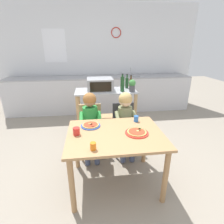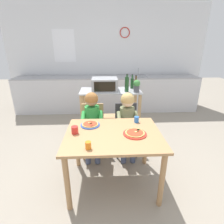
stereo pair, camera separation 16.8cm
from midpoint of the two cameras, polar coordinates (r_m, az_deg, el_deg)
ground_plane at (r=3.50m, az=0.63°, el=-7.83°), size 12.37×12.37×0.00m
back_wall_tiled at (r=4.98m, az=-0.71°, el=17.24°), size 5.25×0.14×2.70m
kitchen_counter at (r=4.73m, az=-0.43°, el=5.99°), size 4.72×0.60×1.11m
kitchen_island_cart at (r=3.39m, az=0.87°, el=2.23°), size 1.13×0.53×0.89m
toaster_oven at (r=3.28m, az=-0.92°, el=8.97°), size 0.47×0.40×0.23m
bottle_slim_sauce at (r=3.20m, az=6.37°, el=9.00°), size 0.07×0.07×0.32m
bottle_squat_spirits at (r=3.35m, az=9.18°, el=8.88°), size 0.06×0.06×0.27m
bottle_dark_olive_oil at (r=3.46m, az=7.96°, el=9.34°), size 0.06×0.06×0.27m
potted_herb_plant at (r=3.19m, az=9.54°, el=8.47°), size 0.12×0.12×0.22m
dining_table at (r=2.12m, az=2.70°, el=-9.49°), size 1.12×0.87×0.72m
dining_chair_left at (r=2.81m, az=-4.50°, el=-4.51°), size 0.36×0.36×0.81m
dining_chair_right at (r=2.84m, az=6.31°, el=-4.29°), size 0.36×0.36×0.81m
child_in_green_shirt at (r=2.63m, az=-4.68°, el=-1.91°), size 0.32×0.42×1.03m
child_in_olive_shirt at (r=2.66m, az=6.86°, el=-1.64°), size 0.32×0.42×1.01m
pizza_plate_blue_rimmed at (r=2.26m, az=-4.99°, el=-4.12°), size 0.25×0.25×0.03m
pizza_plate_red_rimmed at (r=2.07m, az=9.79°, el=-6.86°), size 0.27×0.27×0.03m
drinking_cup_red at (r=2.07m, az=-9.74°, el=-5.80°), size 0.08×0.08×0.09m
drinking_cup_orange at (r=1.77m, az=-5.01°, el=-10.78°), size 0.06×0.06×0.08m
drinking_cup_blue at (r=2.36m, az=9.99°, el=-2.44°), size 0.06×0.06×0.08m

